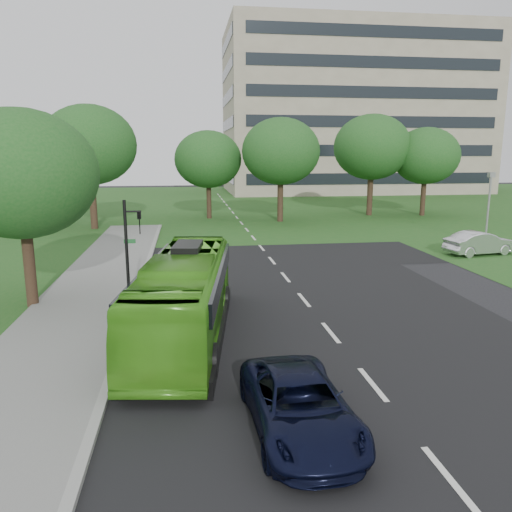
{
  "coord_description": "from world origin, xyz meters",
  "views": [
    {
      "loc": [
        -4.89,
        -17.98,
        6.18
      ],
      "look_at": [
        -1.81,
        3.86,
        1.6
      ],
      "focal_mm": 35.0,
      "sensor_mm": 36.0,
      "label": 1
    }
  ],
  "objects_px": {
    "office_building": "(352,113)",
    "tree_park_b": "(208,159)",
    "tree_park_d": "(372,147)",
    "traffic_light": "(130,247)",
    "tree_park_a": "(89,145)",
    "camera_pole": "(489,198)",
    "tree_park_c": "(281,151)",
    "tree_side_near": "(21,174)",
    "sedan": "(480,243)",
    "tree_park_e": "(426,156)",
    "bus": "(185,296)",
    "tree_park_f": "(20,152)",
    "suv": "(299,405)"
  },
  "relations": [
    {
      "from": "tree_park_d",
      "to": "tree_park_f",
      "type": "xyz_separation_m",
      "value": [
        -32.4,
        -1.36,
        -0.44
      ]
    },
    {
      "from": "tree_park_f",
      "to": "suv",
      "type": "bearing_deg",
      "value": -65.76
    },
    {
      "from": "tree_park_f",
      "to": "suv",
      "type": "relative_size",
      "value": 1.98
    },
    {
      "from": "office_building",
      "to": "bus",
      "type": "xyz_separation_m",
      "value": [
        -26.96,
        -63.57,
        -11.08
      ]
    },
    {
      "from": "office_building",
      "to": "traffic_light",
      "type": "bearing_deg",
      "value": -115.61
    },
    {
      "from": "office_building",
      "to": "suv",
      "type": "distance_m",
      "value": 75.05
    },
    {
      "from": "office_building",
      "to": "tree_park_b",
      "type": "distance_m",
      "value": 41.11
    },
    {
      "from": "tree_park_f",
      "to": "camera_pole",
      "type": "distance_m",
      "value": 37.94
    },
    {
      "from": "tree_park_e",
      "to": "traffic_light",
      "type": "distance_m",
      "value": 37.82
    },
    {
      "from": "bus",
      "to": "sedan",
      "type": "relative_size",
      "value": 2.32
    },
    {
      "from": "office_building",
      "to": "bus",
      "type": "height_order",
      "value": "office_building"
    },
    {
      "from": "office_building",
      "to": "tree_park_c",
      "type": "height_order",
      "value": "office_building"
    },
    {
      "from": "office_building",
      "to": "tree_park_a",
      "type": "relative_size",
      "value": 4.02
    },
    {
      "from": "tree_park_a",
      "to": "tree_park_d",
      "type": "bearing_deg",
      "value": 12.2
    },
    {
      "from": "sedan",
      "to": "camera_pole",
      "type": "xyz_separation_m",
      "value": [
        2.72,
        3.68,
        2.42
      ]
    },
    {
      "from": "tree_park_c",
      "to": "sedan",
      "type": "distance_m",
      "value": 19.91
    },
    {
      "from": "tree_park_b",
      "to": "tree_park_d",
      "type": "distance_m",
      "value": 16.13
    },
    {
      "from": "bus",
      "to": "suv",
      "type": "xyz_separation_m",
      "value": [
        2.5,
        -6.38,
        -0.78
      ]
    },
    {
      "from": "office_building",
      "to": "tree_park_f",
      "type": "xyz_separation_m",
      "value": [
        -40.95,
        -33.32,
        -6.23
      ]
    },
    {
      "from": "tree_park_d",
      "to": "sedan",
      "type": "distance_m",
      "value": 20.88
    },
    {
      "from": "tree_side_near",
      "to": "sedan",
      "type": "distance_m",
      "value": 25.72
    },
    {
      "from": "tree_park_e",
      "to": "traffic_light",
      "type": "height_order",
      "value": "tree_park_e"
    },
    {
      "from": "office_building",
      "to": "tree_park_d",
      "type": "relative_size",
      "value": 4.05
    },
    {
      "from": "office_building",
      "to": "suv",
      "type": "xyz_separation_m",
      "value": [
        -24.46,
        -69.96,
        -11.85
      ]
    },
    {
      "from": "tree_park_c",
      "to": "tree_side_near",
      "type": "height_order",
      "value": "tree_park_c"
    },
    {
      "from": "tree_park_f",
      "to": "bus",
      "type": "distance_m",
      "value": 33.68
    },
    {
      "from": "tree_park_b",
      "to": "suv",
      "type": "height_order",
      "value": "tree_park_b"
    },
    {
      "from": "tree_park_b",
      "to": "suv",
      "type": "bearing_deg",
      "value": -89.73
    },
    {
      "from": "bus",
      "to": "suv",
      "type": "bearing_deg",
      "value": -60.72
    },
    {
      "from": "tree_park_d",
      "to": "suv",
      "type": "height_order",
      "value": "tree_park_d"
    },
    {
      "from": "tree_park_b",
      "to": "camera_pole",
      "type": "bearing_deg",
      "value": -41.18
    },
    {
      "from": "tree_side_near",
      "to": "traffic_light",
      "type": "height_order",
      "value": "tree_side_near"
    },
    {
      "from": "tree_side_near",
      "to": "sedan",
      "type": "relative_size",
      "value": 1.79
    },
    {
      "from": "office_building",
      "to": "tree_park_d",
      "type": "height_order",
      "value": "office_building"
    },
    {
      "from": "tree_park_a",
      "to": "tree_side_near",
      "type": "distance_m",
      "value": 21.78
    },
    {
      "from": "tree_park_d",
      "to": "traffic_light",
      "type": "xyz_separation_m",
      "value": [
        -20.47,
        -28.57,
        -4.1
      ]
    },
    {
      "from": "traffic_light",
      "to": "camera_pole",
      "type": "relative_size",
      "value": 0.91
    },
    {
      "from": "tree_park_f",
      "to": "suv",
      "type": "height_order",
      "value": "tree_park_f"
    },
    {
      "from": "tree_park_a",
      "to": "tree_side_near",
      "type": "xyz_separation_m",
      "value": [
        1.21,
        -21.7,
        -1.42
      ]
    },
    {
      "from": "tree_park_b",
      "to": "traffic_light",
      "type": "distance_m",
      "value": 28.86
    },
    {
      "from": "office_building",
      "to": "tree_park_f",
      "type": "relative_size",
      "value": 4.35
    },
    {
      "from": "sedan",
      "to": "tree_park_b",
      "type": "bearing_deg",
      "value": 28.93
    },
    {
      "from": "tree_park_b",
      "to": "tree_park_d",
      "type": "xyz_separation_m",
      "value": [
        16.08,
        0.21,
        1.14
      ]
    },
    {
      "from": "tree_park_a",
      "to": "tree_park_b",
      "type": "relative_size",
      "value": 1.21
    },
    {
      "from": "tree_park_a",
      "to": "tree_park_e",
      "type": "bearing_deg",
      "value": 8.47
    },
    {
      "from": "traffic_light",
      "to": "tree_park_b",
      "type": "bearing_deg",
      "value": 87.68
    },
    {
      "from": "tree_park_a",
      "to": "tree_park_f",
      "type": "distance_m",
      "value": 7.83
    },
    {
      "from": "sedan",
      "to": "tree_side_near",
      "type": "bearing_deg",
      "value": 97.25
    },
    {
      "from": "tree_park_b",
      "to": "tree_park_c",
      "type": "height_order",
      "value": "tree_park_c"
    },
    {
      "from": "tree_park_e",
      "to": "bus",
      "type": "height_order",
      "value": "tree_park_e"
    }
  ]
}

